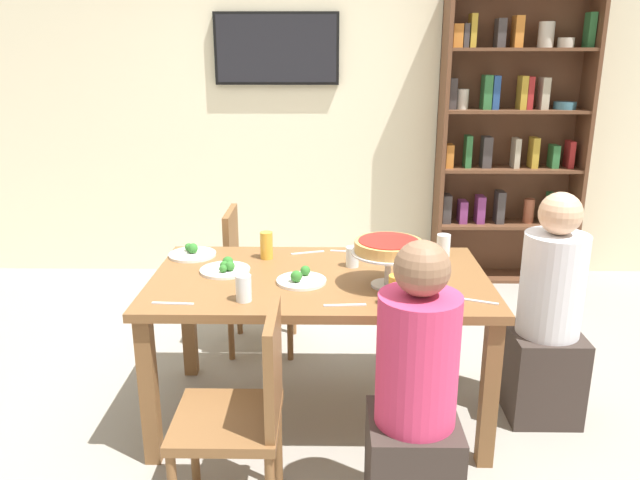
{
  "coord_description": "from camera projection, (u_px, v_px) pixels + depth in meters",
  "views": [
    {
      "loc": [
        0.04,
        -2.77,
        1.77
      ],
      "look_at": [
        0.0,
        0.1,
        0.89
      ],
      "focal_mm": 34.92,
      "sensor_mm": 36.0,
      "label": 1
    }
  ],
  "objects": [
    {
      "name": "ground_plane",
      "position": [
        320.0,
        412.0,
        3.17
      ],
      "size": [
        12.0,
        12.0,
        0.0
      ],
      "primitive_type": "plane",
      "color": "gray"
    },
    {
      "name": "rear_partition",
      "position": [
        324.0,
        99.0,
        4.86
      ],
      "size": [
        8.0,
        0.12,
        2.8
      ],
      "primitive_type": "cube",
      "color": "beige",
      "rests_on": "ground_plane"
    },
    {
      "name": "dining_table",
      "position": [
        320.0,
        294.0,
        2.98
      ],
      "size": [
        1.6,
        0.91,
        0.74
      ],
      "color": "brown",
      "rests_on": "ground_plane"
    },
    {
      "name": "bookshelf",
      "position": [
        509.0,
        135.0,
        4.74
      ],
      "size": [
        1.1,
        0.3,
        2.21
      ],
      "color": "brown",
      "rests_on": "ground_plane"
    },
    {
      "name": "television",
      "position": [
        277.0,
        49.0,
        4.67
      ],
      "size": [
        0.94,
        0.05,
        0.53
      ],
      "color": "black"
    },
    {
      "name": "diner_head_east",
      "position": [
        547.0,
        325.0,
        3.02
      ],
      "size": [
        0.34,
        0.34,
        1.15
      ],
      "rotation": [
        0.0,
        0.0,
        3.14
      ],
      "color": "#382D28",
      "rests_on": "ground_plane"
    },
    {
      "name": "diner_near_right",
      "position": [
        415.0,
        410.0,
        2.31
      ],
      "size": [
        0.34,
        0.34,
        1.15
      ],
      "rotation": [
        0.0,
        0.0,
        1.57
      ],
      "color": "#382D28",
      "rests_on": "ground_plane"
    },
    {
      "name": "chair_far_left",
      "position": [
        251.0,
        272.0,
        3.75
      ],
      "size": [
        0.4,
        0.4,
        0.87
      ],
      "rotation": [
        0.0,
        0.0,
        -1.57
      ],
      "color": "brown",
      "rests_on": "ground_plane"
    },
    {
      "name": "chair_near_left",
      "position": [
        245.0,
        408.0,
        2.33
      ],
      "size": [
        0.4,
        0.4,
        0.87
      ],
      "rotation": [
        0.0,
        0.0,
        1.57
      ],
      "color": "brown",
      "rests_on": "ground_plane"
    },
    {
      "name": "deep_dish_pizza_stand",
      "position": [
        389.0,
        249.0,
        2.78
      ],
      "size": [
        0.34,
        0.34,
        0.22
      ],
      "color": "silver",
      "rests_on": "dining_table"
    },
    {
      "name": "salad_plate_near_diner",
      "position": [
        192.0,
        253.0,
        3.25
      ],
      "size": [
        0.24,
        0.24,
        0.07
      ],
      "color": "white",
      "rests_on": "dining_table"
    },
    {
      "name": "salad_plate_far_diner",
      "position": [
        301.0,
        279.0,
        2.88
      ],
      "size": [
        0.23,
        0.23,
        0.07
      ],
      "color": "white",
      "rests_on": "dining_table"
    },
    {
      "name": "salad_plate_spare",
      "position": [
        226.0,
        268.0,
        3.01
      ],
      "size": [
        0.24,
        0.24,
        0.07
      ],
      "color": "white",
      "rests_on": "dining_table"
    },
    {
      "name": "beer_glass_amber_tall",
      "position": [
        267.0,
        245.0,
        3.19
      ],
      "size": [
        0.06,
        0.06,
        0.14
      ],
      "primitive_type": "cylinder",
      "color": "gold",
      "rests_on": "dining_table"
    },
    {
      "name": "beer_glass_amber_short",
      "position": [
        397.0,
        291.0,
        2.6
      ],
      "size": [
        0.07,
        0.07,
        0.13
      ],
      "primitive_type": "cylinder",
      "color": "gold",
      "rests_on": "dining_table"
    },
    {
      "name": "water_glass_clear_near",
      "position": [
        352.0,
        257.0,
        3.08
      ],
      "size": [
        0.06,
        0.06,
        0.1
      ],
      "primitive_type": "cylinder",
      "color": "white",
      "rests_on": "dining_table"
    },
    {
      "name": "water_glass_clear_far",
      "position": [
        244.0,
        288.0,
        2.65
      ],
      "size": [
        0.07,
        0.07,
        0.12
      ],
      "primitive_type": "cylinder",
      "color": "white",
      "rests_on": "dining_table"
    },
    {
      "name": "water_glass_clear_spare",
      "position": [
        443.0,
        245.0,
        3.23
      ],
      "size": [
        0.07,
        0.07,
        0.12
      ],
      "primitive_type": "cylinder",
      "color": "white",
      "rests_on": "dining_table"
    },
    {
      "name": "cutlery_fork_near",
      "position": [
        173.0,
        303.0,
        2.63
      ],
      "size": [
        0.18,
        0.03,
        0.0
      ],
      "primitive_type": "cube",
      "rotation": [
        0.0,
        0.0,
        -0.07
      ],
      "color": "silver",
      "rests_on": "dining_table"
    },
    {
      "name": "cutlery_knife_near",
      "position": [
        477.0,
        301.0,
        2.66
      ],
      "size": [
        0.17,
        0.08,
        0.0
      ],
      "primitive_type": "cube",
      "rotation": [
        0.0,
        0.0,
        -0.37
      ],
      "color": "silver",
      "rests_on": "dining_table"
    },
    {
      "name": "cutlery_fork_far",
      "position": [
        347.0,
        251.0,
        3.31
      ],
      "size": [
        0.18,
        0.05,
        0.0
      ],
      "primitive_type": "cube",
      "rotation": [
        0.0,
        0.0,
        2.97
      ],
      "color": "silver",
      "rests_on": "dining_table"
    },
    {
      "name": "cutlery_knife_far",
      "position": [
        345.0,
        305.0,
        2.62
      ],
      "size": [
        0.18,
        0.03,
        0.0
      ],
      "primitive_type": "cube",
      "rotation": [
        0.0,
        0.0,
        0.07
      ],
      "color": "silver",
      "rests_on": "dining_table"
    },
    {
      "name": "cutlery_spare_fork",
      "position": [
        308.0,
        253.0,
        3.29
      ],
      "size": [
        0.18,
        0.07,
        0.0
      ],
      "primitive_type": "cube",
      "rotation": [
        0.0,
        0.0,
        3.45
      ],
      "color": "silver",
      "rests_on": "dining_table"
    }
  ]
}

